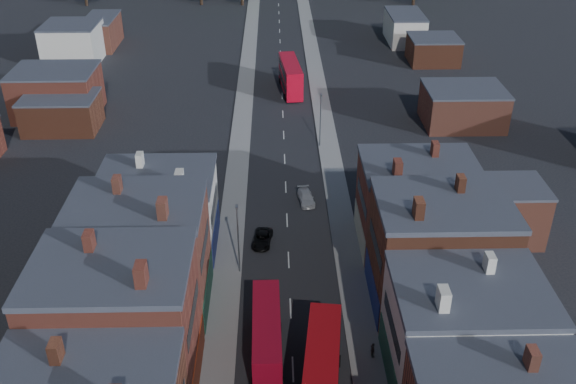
{
  "coord_description": "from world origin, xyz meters",
  "views": [
    {
      "loc": [
        -1.33,
        -24.32,
        41.01
      ],
      "look_at": [
        0.0,
        34.9,
        6.82
      ],
      "focal_mm": 40.0,
      "sensor_mm": 36.0,
      "label": 1
    }
  ],
  "objects_px": {
    "bus_0": "(267,337)",
    "car_2": "(262,239)",
    "car_3": "(306,197)",
    "ped_3": "(373,350)",
    "bus_2": "(291,76)",
    "bus_1": "(322,374)"
  },
  "relations": [
    {
      "from": "bus_0",
      "to": "ped_3",
      "type": "distance_m",
      "value": 9.41
    },
    {
      "from": "car_2",
      "to": "bus_0",
      "type": "bearing_deg",
      "value": -80.32
    },
    {
      "from": "bus_2",
      "to": "ped_3",
      "type": "xyz_separation_m",
      "value": [
        5.55,
        -64.88,
        -1.97
      ]
    },
    {
      "from": "bus_0",
      "to": "car_2",
      "type": "xyz_separation_m",
      "value": [
        -0.65,
        17.85,
        -1.87
      ]
    },
    {
      "from": "car_2",
      "to": "bus_2",
      "type": "bearing_deg",
      "value": 92.26
    },
    {
      "from": "bus_0",
      "to": "bus_1",
      "type": "bearing_deg",
      "value": -47.32
    },
    {
      "from": "bus_0",
      "to": "ped_3",
      "type": "height_order",
      "value": "bus_0"
    },
    {
      "from": "bus_2",
      "to": "ped_3",
      "type": "bearing_deg",
      "value": -90.85
    },
    {
      "from": "bus_0",
      "to": "ped_3",
      "type": "bearing_deg",
      "value": -1.94
    },
    {
      "from": "bus_0",
      "to": "ped_3",
      "type": "relative_size",
      "value": 6.93
    },
    {
      "from": "ped_3",
      "to": "bus_0",
      "type": "bearing_deg",
      "value": 79.73
    },
    {
      "from": "car_2",
      "to": "ped_3",
      "type": "distance_m",
      "value": 20.57
    },
    {
      "from": "bus_1",
      "to": "car_2",
      "type": "relative_size",
      "value": 2.83
    },
    {
      "from": "bus_1",
      "to": "ped_3",
      "type": "relative_size",
      "value": 7.85
    },
    {
      "from": "car_3",
      "to": "ped_3",
      "type": "height_order",
      "value": "ped_3"
    },
    {
      "from": "car_3",
      "to": "ped_3",
      "type": "xyz_separation_m",
      "value": [
        4.6,
        -26.98,
        0.26
      ]
    },
    {
      "from": "bus_1",
      "to": "ped_3",
      "type": "bearing_deg",
      "value": 49.72
    },
    {
      "from": "car_3",
      "to": "car_2",
      "type": "bearing_deg",
      "value": -128.7
    },
    {
      "from": "car_2",
      "to": "car_3",
      "type": "height_order",
      "value": "car_3"
    },
    {
      "from": "bus_2",
      "to": "ped_3",
      "type": "relative_size",
      "value": 8.16
    },
    {
      "from": "bus_0",
      "to": "bus_2",
      "type": "xyz_separation_m",
      "value": [
        3.72,
        64.72,
        0.4
      ]
    },
    {
      "from": "bus_1",
      "to": "car_2",
      "type": "height_order",
      "value": "bus_1"
    }
  ]
}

